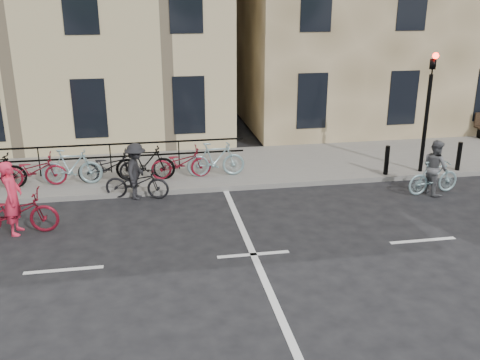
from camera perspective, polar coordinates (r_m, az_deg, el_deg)
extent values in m
plane|color=black|center=(11.81, 1.44, -7.96)|extent=(120.00, 120.00, 0.00)
cube|color=slate|center=(17.23, -15.80, 0.53)|extent=(46.00, 4.00, 0.15)
cylinder|color=black|center=(17.25, 19.18, 5.65)|extent=(0.12, 0.12, 3.00)
imported|color=black|center=(16.93, 19.91, 12.06)|extent=(0.15, 0.18, 0.90)
sphere|color=#FF0C05|center=(16.81, 20.15, 12.34)|extent=(0.18, 0.18, 0.18)
cylinder|color=black|center=(16.88, 15.38, 2.05)|extent=(0.14, 0.14, 0.90)
cylinder|color=black|center=(18.03, 22.31, 2.36)|extent=(0.14, 0.14, 0.90)
cube|color=black|center=(22.45, 24.27, 4.57)|extent=(0.06, 0.38, 0.40)
cube|color=black|center=(16.96, -15.41, 2.22)|extent=(9.35, 0.04, 0.95)
imported|color=maroon|center=(16.34, -21.15, 0.95)|extent=(1.80, 0.63, 0.95)
imported|color=#87AAB1|center=(16.15, -17.53, 1.35)|extent=(1.75, 0.49, 1.05)
imported|color=black|center=(16.06, -13.80, 1.40)|extent=(1.80, 0.63, 0.95)
imported|color=black|center=(16.00, -10.07, 1.79)|extent=(1.75, 0.49, 1.05)
imported|color=maroon|center=(16.04, -6.31, 1.83)|extent=(1.80, 0.63, 0.95)
imported|color=#87AAB1|center=(16.12, -2.59, 2.21)|extent=(1.75, 0.49, 1.05)
imported|color=maroon|center=(13.68, -22.90, -3.21)|extent=(2.03, 0.77, 1.05)
imported|color=#F02A4B|center=(13.55, -23.10, -1.78)|extent=(0.45, 0.66, 1.78)
imported|color=#87AAB1|center=(16.08, 19.96, 0.29)|extent=(1.67, 0.68, 0.97)
imported|color=#57575B|center=(15.99, 20.08, 1.29)|extent=(0.70, 0.84, 1.57)
imported|color=black|center=(15.02, -10.94, -0.26)|extent=(1.87, 1.02, 0.93)
imported|color=black|center=(14.92, -11.01, 0.92)|extent=(0.81, 1.13, 1.58)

